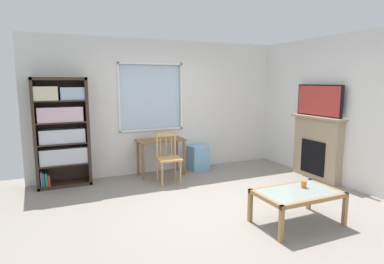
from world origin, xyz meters
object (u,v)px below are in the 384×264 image
at_px(coffee_table, 297,195).
at_px(sippy_cup, 304,184).
at_px(plastic_drawer_unit, 198,158).
at_px(bookshelf, 61,130).
at_px(wooden_chair, 168,158).
at_px(desk_under_window, 161,145).
at_px(tv, 319,100).
at_px(fireplace, 317,147).

xyz_separation_m(coffee_table, sippy_cup, (0.17, 0.07, 0.10)).
height_order(plastic_drawer_unit, coffee_table, plastic_drawer_unit).
bearing_deg(plastic_drawer_unit, bookshelf, 178.76).
relative_size(wooden_chair, coffee_table, 0.85).
distance_m(desk_under_window, plastic_drawer_unit, 0.90).
xyz_separation_m(desk_under_window, coffee_table, (0.88, -2.83, -0.21)).
bearing_deg(wooden_chair, plastic_drawer_unit, 33.00).
xyz_separation_m(tv, sippy_cup, (-1.54, -1.33, -0.99)).
distance_m(plastic_drawer_unit, coffee_table, 2.88).
xyz_separation_m(fireplace, coffee_table, (-1.73, -1.40, -0.21)).
xyz_separation_m(plastic_drawer_unit, tv, (1.76, -1.47, 1.23)).
relative_size(plastic_drawer_unit, tv, 0.49).
xyz_separation_m(plastic_drawer_unit, coffee_table, (0.05, -2.88, 0.13)).
bearing_deg(sippy_cup, wooden_chair, 115.94).
height_order(wooden_chair, plastic_drawer_unit, wooden_chair).
height_order(bookshelf, wooden_chair, bookshelf).
relative_size(tv, sippy_cup, 11.52).
bearing_deg(coffee_table, desk_under_window, 107.30).
height_order(bookshelf, desk_under_window, bookshelf).
bearing_deg(plastic_drawer_unit, coffee_table, -89.06).
relative_size(desk_under_window, coffee_table, 0.87).
distance_m(fireplace, coffee_table, 2.24).
bearing_deg(fireplace, bookshelf, 160.78).
bearing_deg(bookshelf, plastic_drawer_unit, -1.24).
xyz_separation_m(desk_under_window, wooden_chair, (-0.04, -0.51, -0.13)).
bearing_deg(plastic_drawer_unit, wooden_chair, -147.00).
distance_m(desk_under_window, wooden_chair, 0.53).
relative_size(desk_under_window, wooden_chair, 1.02).
relative_size(desk_under_window, fireplace, 0.77).
bearing_deg(bookshelf, sippy_cup, -45.28).
bearing_deg(desk_under_window, wooden_chair, -94.02).
relative_size(plastic_drawer_unit, fireplace, 0.43).
bearing_deg(plastic_drawer_unit, desk_under_window, -176.56).
height_order(bookshelf, sippy_cup, bookshelf).
distance_m(fireplace, sippy_cup, 2.05).
bearing_deg(sippy_cup, bookshelf, 134.72).
relative_size(bookshelf, fireplace, 1.60).
bearing_deg(plastic_drawer_unit, sippy_cup, -85.52).
xyz_separation_m(bookshelf, tv, (4.37, -1.53, 0.48)).
xyz_separation_m(fireplace, tv, (-0.02, 0.00, 0.88)).
height_order(desk_under_window, plastic_drawer_unit, desk_under_window).
bearing_deg(coffee_table, wooden_chair, 111.62).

